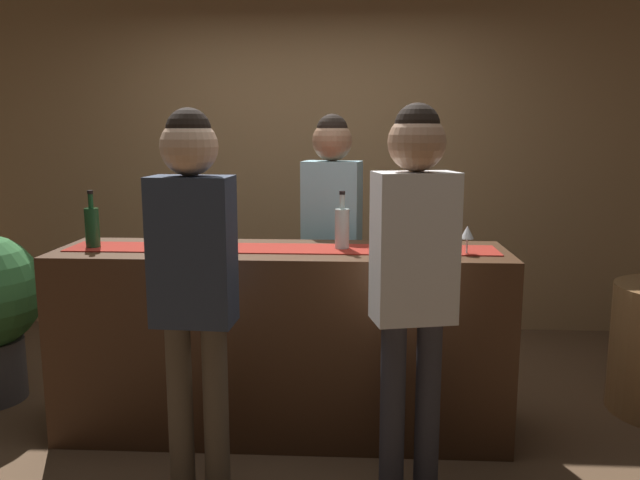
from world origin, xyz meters
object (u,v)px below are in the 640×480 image
Objects in this scene: wine_glass_mid_counter at (156,228)px; bartender at (332,223)px; wine_glass_near_customer at (467,233)px; wine_bottle_clear at (342,228)px; wine_bottle_green at (92,227)px; customer_sipping at (414,260)px; wine_bottle_amber at (390,227)px; customer_browsing at (193,264)px.

bartender reaches higher than wine_glass_mid_counter.
wine_bottle_clear is at bearing 170.55° from wine_glass_near_customer.
wine_bottle_green is 0.33m from wine_glass_mid_counter.
wine_glass_near_customer is 0.59m from customer_sipping.
wine_glass_near_customer is at bearing -1.99° from wine_bottle_green.
customer_sipping reaches higher than wine_bottle_amber.
wine_glass_mid_counter is at bearing 3.68° from wine_bottle_green.
wine_bottle_clear is at bearing 50.81° from customer_browsing.
wine_glass_mid_counter is 1.42m from customer_sipping.
wine_bottle_amber is at bearing 2.75° from wine_glass_mid_counter.
wine_bottle_clear is 0.69m from customer_sipping.
wine_bottle_clear is 0.18× the size of customer_sipping.
bartender is (-0.07, 0.56, -0.06)m from wine_bottle_clear.
customer_browsing is (-0.93, -0.06, -0.01)m from customer_sipping.
wine_glass_near_customer is at bearing -9.45° from wine_bottle_clear.
customer_browsing reaches higher than wine_bottle_clear.
wine_glass_mid_counter is at bearing -177.25° from wine_bottle_amber.
wine_bottle_amber is 1.22m from wine_glass_mid_counter.
bartender is (0.90, 0.58, -0.05)m from wine_glass_mid_counter.
wine_bottle_green is 0.94m from customer_browsing.
wine_bottle_amber is 0.18× the size of customer_browsing.
wine_bottle_green is at bearing -177.05° from wine_bottle_amber.
wine_bottle_green is 1.72m from customer_sipping.
customer_browsing is (-0.61, -0.67, -0.06)m from wine_bottle_clear.
customer_sipping is at bearing -62.63° from wine_bottle_clear.
wine_bottle_amber is at bearing 83.11° from customer_sipping.
wine_bottle_amber is at bearing 158.45° from wine_glass_near_customer.
wine_glass_mid_counter is 0.08× the size of customer_browsing.
wine_bottle_clear reaches higher than wine_glass_near_customer.
customer_sipping is at bearing -24.80° from wine_glass_mid_counter.
wine_glass_mid_counter is (0.33, 0.02, -0.01)m from wine_bottle_green.
wine_bottle_clear is 2.10× the size of wine_glass_near_customer.
wine_bottle_green is at bearing -178.38° from wine_bottle_clear.
wine_bottle_amber is at bearing 9.81° from wine_bottle_clear.
wine_bottle_green and wine_bottle_amber have the same top height.
customer_sipping is (1.62, -0.57, -0.04)m from wine_bottle_green.
wine_glass_near_customer is at bearing -21.55° from wine_bottle_amber.
wine_bottle_green is at bearing 140.43° from customer_browsing.
wine_glass_near_customer is (0.37, -0.15, -0.01)m from wine_bottle_amber.
bartender is at bearing 69.53° from customer_browsing.
wine_bottle_clear is 0.18× the size of customer_browsing.
bartender reaches higher than wine_bottle_clear.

